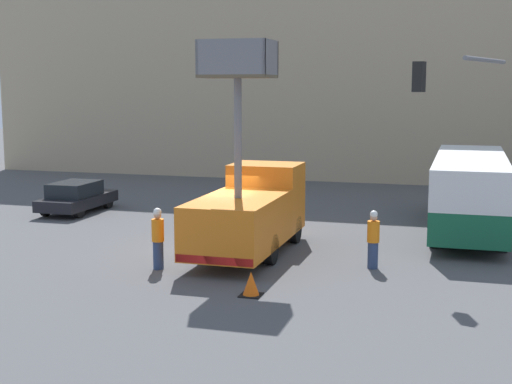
{
  "coord_description": "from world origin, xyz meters",
  "views": [
    {
      "loc": [
        8.09,
        -22.77,
        5.56
      ],
      "look_at": [
        1.23,
        0.44,
        1.99
      ],
      "focal_mm": 50.0,
      "sensor_mm": 36.0,
      "label": 1
    }
  ],
  "objects_px": {
    "parked_car_curbside": "(77,197)",
    "road_worker_near_truck": "(158,238)",
    "city_bus": "(470,187)",
    "road_worker_directing": "(373,240)",
    "utility_truck": "(250,209)",
    "traffic_cone_near_truck": "(251,284)",
    "traffic_light_pole": "(504,126)"
  },
  "relations": [
    {
      "from": "road_worker_near_truck",
      "to": "parked_car_curbside",
      "type": "bearing_deg",
      "value": -170.66
    },
    {
      "from": "traffic_cone_near_truck",
      "to": "traffic_light_pole",
      "type": "bearing_deg",
      "value": 28.62
    },
    {
      "from": "utility_truck",
      "to": "traffic_cone_near_truck",
      "type": "xyz_separation_m",
      "value": [
        1.47,
        -4.7,
        -1.22
      ]
    },
    {
      "from": "parked_car_curbside",
      "to": "road_worker_near_truck",
      "type": "bearing_deg",
      "value": -46.99
    },
    {
      "from": "parked_car_curbside",
      "to": "traffic_light_pole",
      "type": "bearing_deg",
      "value": -20.62
    },
    {
      "from": "traffic_light_pole",
      "to": "road_worker_near_truck",
      "type": "bearing_deg",
      "value": -170.98
    },
    {
      "from": "utility_truck",
      "to": "city_bus",
      "type": "height_order",
      "value": "utility_truck"
    },
    {
      "from": "traffic_light_pole",
      "to": "road_worker_near_truck",
      "type": "distance_m",
      "value": 10.68
    },
    {
      "from": "city_bus",
      "to": "traffic_light_pole",
      "type": "relative_size",
      "value": 1.61
    },
    {
      "from": "utility_truck",
      "to": "traffic_light_pole",
      "type": "relative_size",
      "value": 1.06
    },
    {
      "from": "road_worker_directing",
      "to": "traffic_cone_near_truck",
      "type": "relative_size",
      "value": 2.74
    },
    {
      "from": "road_worker_near_truck",
      "to": "parked_car_curbside",
      "type": "height_order",
      "value": "road_worker_near_truck"
    },
    {
      "from": "traffic_light_pole",
      "to": "traffic_cone_near_truck",
      "type": "bearing_deg",
      "value": -151.38
    },
    {
      "from": "city_bus",
      "to": "road_worker_directing",
      "type": "distance_m",
      "value": 7.5
    },
    {
      "from": "traffic_light_pole",
      "to": "road_worker_directing",
      "type": "bearing_deg",
      "value": 174.12
    },
    {
      "from": "road_worker_near_truck",
      "to": "road_worker_directing",
      "type": "height_order",
      "value": "road_worker_near_truck"
    },
    {
      "from": "city_bus",
      "to": "parked_car_curbside",
      "type": "bearing_deg",
      "value": 98.01
    },
    {
      "from": "city_bus",
      "to": "traffic_cone_near_truck",
      "type": "height_order",
      "value": "city_bus"
    },
    {
      "from": "city_bus",
      "to": "traffic_light_pole",
      "type": "bearing_deg",
      "value": -167.92
    },
    {
      "from": "utility_truck",
      "to": "traffic_light_pole",
      "type": "xyz_separation_m",
      "value": [
        7.87,
        -1.21,
        2.95
      ]
    },
    {
      "from": "road_worker_directing",
      "to": "parked_car_curbside",
      "type": "height_order",
      "value": "road_worker_directing"
    },
    {
      "from": "traffic_light_pole",
      "to": "city_bus",
      "type": "bearing_deg",
      "value": 96.25
    },
    {
      "from": "road_worker_near_truck",
      "to": "utility_truck",
      "type": "bearing_deg",
      "value": 109.47
    },
    {
      "from": "city_bus",
      "to": "traffic_light_pole",
      "type": "distance_m",
      "value": 7.81
    },
    {
      "from": "road_worker_directing",
      "to": "traffic_cone_near_truck",
      "type": "xyz_separation_m",
      "value": [
        -2.76,
        -3.86,
        -0.6
      ]
    },
    {
      "from": "utility_truck",
      "to": "parked_car_curbside",
      "type": "bearing_deg",
      "value": 150.92
    },
    {
      "from": "utility_truck",
      "to": "city_bus",
      "type": "relative_size",
      "value": 0.66
    },
    {
      "from": "traffic_light_pole",
      "to": "parked_car_curbside",
      "type": "distance_m",
      "value": 19.19
    },
    {
      "from": "road_worker_near_truck",
      "to": "traffic_cone_near_truck",
      "type": "distance_m",
      "value": 4.09
    },
    {
      "from": "traffic_light_pole",
      "to": "road_worker_near_truck",
      "type": "relative_size",
      "value": 3.45
    },
    {
      "from": "road_worker_directing",
      "to": "traffic_cone_near_truck",
      "type": "bearing_deg",
      "value": -146.49
    },
    {
      "from": "city_bus",
      "to": "traffic_cone_near_truck",
      "type": "xyz_separation_m",
      "value": [
        -5.6,
        -10.75,
        -1.42
      ]
    }
  ]
}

